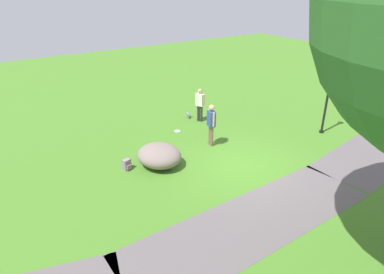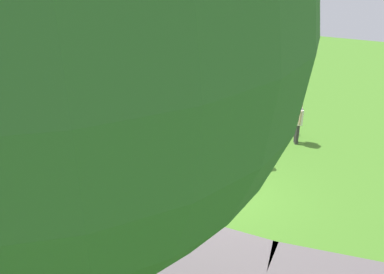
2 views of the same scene
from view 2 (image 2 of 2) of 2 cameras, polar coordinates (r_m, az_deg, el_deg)
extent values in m
plane|color=#457B25|center=(12.56, 4.21, -8.15)|extent=(48.00, 48.00, 0.00)
cube|color=#605759|center=(11.49, -9.84, -12.17)|extent=(8.05, 2.51, 0.01)
sphere|color=#2D6028|center=(5.39, -19.00, 14.17)|extent=(6.25, 6.25, 6.25)
ellipsoid|color=gray|center=(14.69, -2.38, -0.91)|extent=(1.93, 2.07, 0.81)
cylinder|color=#2F2E2D|center=(15.87, 14.26, 0.35)|extent=(0.13, 0.13, 0.79)
cylinder|color=#2F2E2D|center=(16.01, 14.12, 0.60)|extent=(0.13, 0.13, 0.79)
cube|color=silver|center=(15.66, 14.46, 2.76)|extent=(0.37, 0.43, 0.59)
cylinder|color=tan|center=(15.45, 14.67, 2.56)|extent=(0.08, 0.08, 0.53)
cylinder|color=tan|center=(15.85, 14.28, 3.19)|extent=(0.08, 0.08, 0.53)
sphere|color=tan|center=(15.50, 14.63, 4.24)|extent=(0.21, 0.21, 0.21)
cylinder|color=brown|center=(14.10, 7.73, -2.23)|extent=(0.13, 0.13, 0.87)
cylinder|color=brown|center=(13.97, 7.40, -2.47)|extent=(0.13, 0.13, 0.87)
cube|color=#2E4996|center=(13.70, 7.75, 0.45)|extent=(0.31, 0.40, 0.65)
cylinder|color=tan|center=(13.86, 8.22, 0.89)|extent=(0.08, 0.08, 0.58)
cylinder|color=tan|center=(13.51, 7.29, 0.27)|extent=(0.08, 0.08, 0.58)
sphere|color=tan|center=(13.50, 7.87, 2.26)|extent=(0.23, 0.23, 0.23)
cube|color=gray|center=(16.68, 13.73, 0.65)|extent=(0.29, 0.33, 0.24)
torus|color=gray|center=(16.60, 13.79, 1.21)|extent=(0.38, 0.38, 0.02)
cube|color=gray|center=(15.60, -5.41, -0.18)|extent=(0.32, 0.27, 0.40)
cube|color=#9A6480|center=(15.52, -5.51, -0.65)|extent=(0.20, 0.11, 0.18)
cylinder|color=white|center=(16.02, 8.27, -0.36)|extent=(0.27, 0.27, 0.02)
camera|label=1|loc=(11.44, -57.54, 11.10)|focal=31.85mm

